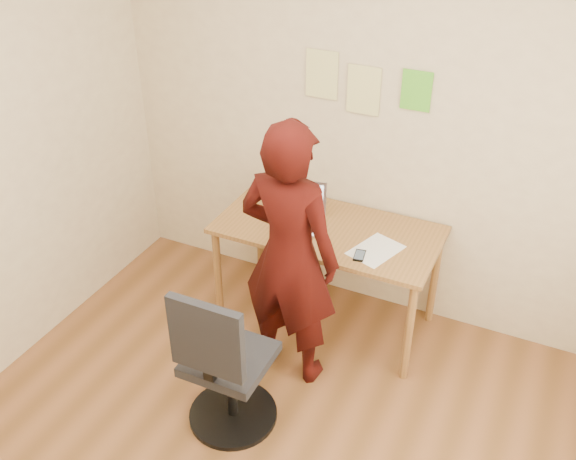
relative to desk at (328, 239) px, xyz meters
The scene contains 10 objects.
room 1.55m from the desk, 84.75° to the right, with size 3.58×3.58×2.78m.
desk is the anchor object (origin of this frame).
laptop 0.24m from the desk, behind, with size 0.40×0.38×0.24m.
paper_sheet 0.38m from the desk, 17.20° to the right, with size 0.22×0.32×0.00m, color white.
phone 0.37m from the desk, 36.33° to the right, with size 0.08×0.13×0.01m.
wall_note_left 1.03m from the desk, 121.57° to the left, with size 0.21×0.00×0.30m, color #E3DE88.
wall_note_mid 0.95m from the desk, 81.34° to the left, with size 0.21×0.00×0.30m, color #E3DE88.
wall_note_right 1.06m from the desk, 43.64° to the left, with size 0.18×0.00×0.24m, color #59C42C.
office_chair 1.12m from the desk, 97.50° to the right, with size 0.51×0.51×0.97m.
person 0.54m from the desk, 93.52° to the right, with size 0.61×0.40×1.66m, color #320906.
Camera 1 is at (1.11, -1.81, 2.89)m, focal length 40.00 mm.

